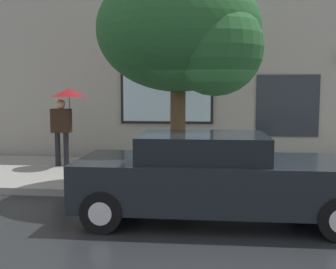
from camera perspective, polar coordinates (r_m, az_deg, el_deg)
name	(u,v)px	position (r m, az deg, el deg)	size (l,w,h in m)	color
ground_plane	(215,216)	(7.00, 6.68, -11.50)	(60.00, 60.00, 0.00)	black
sidewalk	(213,175)	(9.89, 6.39, -5.81)	(20.00, 4.00, 0.15)	gray
building_facade	(213,45)	(12.25, 6.42, 12.52)	(20.00, 0.67, 7.00)	#9E998E
parked_car	(214,177)	(6.68, 6.57, -6.02)	(4.54, 1.85, 1.43)	black
fire_hydrant	(257,168)	(8.58, 12.49, -4.70)	(0.30, 0.44, 0.77)	white
pedestrian_with_umbrella	(66,106)	(10.82, -14.29, 3.96)	(0.96, 0.94, 2.05)	black
street_tree	(185,34)	(8.36, 2.50, 14.06)	(3.37, 2.86, 4.48)	#4C3823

